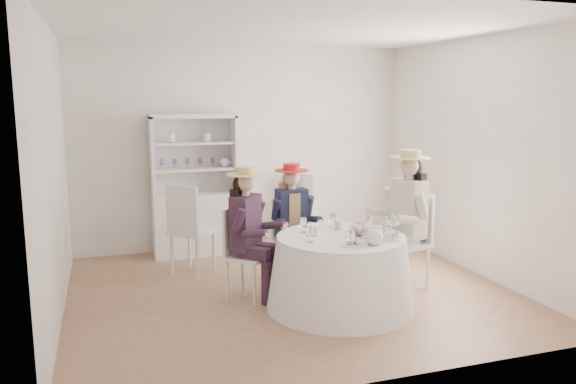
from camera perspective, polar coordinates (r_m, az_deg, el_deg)
name	(u,v)px	position (r m, az deg, el deg)	size (l,w,h in m)	color
ground	(291,291)	(6.02, 0.30, -10.05)	(4.50, 4.50, 0.00)	#8C6446
ceiling	(291,27)	(5.71, 0.33, 16.39)	(4.50, 4.50, 0.00)	white
wall_back	(244,148)	(7.62, -4.49, 4.52)	(4.50, 4.50, 0.00)	silver
wall_front	(384,198)	(3.89, 9.74, -0.61)	(4.50, 4.50, 0.00)	silver
wall_left	(53,174)	(5.44, -22.80, 1.69)	(4.50, 4.50, 0.00)	silver
wall_right	(478,157)	(6.77, 18.72, 3.38)	(4.50, 4.50, 0.00)	silver
tea_table	(340,272)	(5.52, 5.34, -8.08)	(1.44, 1.44, 0.71)	white
hutch	(195,205)	(7.35, -9.43, -1.32)	(1.08, 0.42, 1.82)	silver
side_table	(301,222)	(7.75, 1.33, -3.04)	(0.42, 0.42, 0.65)	silver
hatbox	(301,187)	(7.66, 1.34, 0.48)	(0.31, 0.31, 0.31)	black
guest_left	(248,225)	(5.64, -4.11, -3.38)	(0.58, 0.57, 1.35)	silver
guest_mid	(292,215)	(6.20, 0.43, -2.35)	(0.48, 0.50, 1.31)	silver
guest_right	(406,211)	(6.07, 11.95, -1.90)	(0.60, 0.56, 1.49)	silver
spare_chair	(188,226)	(6.52, -10.08, -3.47)	(0.61, 0.61, 1.05)	silver
teacup_a	(313,233)	(5.40, 2.59, -4.16)	(0.08, 0.08, 0.06)	white
teacup_b	(338,226)	(5.68, 5.07, -3.48)	(0.07, 0.07, 0.07)	white
teacup_c	(358,227)	(5.67, 7.10, -3.54)	(0.08, 0.08, 0.06)	white
flower_bowl	(364,233)	(5.47, 7.73, -4.11)	(0.22, 0.22, 0.05)	white
flower_arrangement	(361,228)	(5.40, 7.47, -3.69)	(0.17, 0.17, 0.06)	pink
table_teapot	(374,237)	(5.14, 8.76, -4.52)	(0.23, 0.16, 0.17)	white
sandwich_plate	(354,243)	(5.13, 6.69, -5.16)	(0.27, 0.27, 0.06)	white
cupcake_stand	(390,231)	(5.37, 10.35, -3.89)	(0.22, 0.22, 0.21)	white
stemware_set	(341,228)	(5.41, 5.41, -3.71)	(0.80, 0.84, 0.15)	white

